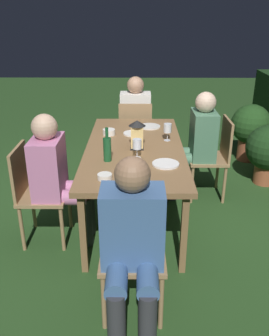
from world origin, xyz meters
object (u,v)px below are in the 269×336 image
(wine_glass_c, at_px, (136,129))
(bowl_bread, at_px, (105,176))
(person_in_blue, at_px, (132,241))
(chair_side_left_b, at_px, (35,190))
(person_in_pink, at_px, (57,174))
(potted_plant_by_hedge, at_px, (250,128))
(person_in_green, at_px, (197,141))
(plate_b, at_px, (132,170))
(wine_glass_b, at_px, (168,129))
(bowl_olives, at_px, (109,132))
(plate_a, at_px, (150,126))
(green_bottle_on_table, at_px, (107,149))
(chair_side_right_a, at_px, (214,154))
(potted_plant_corner, at_px, (268,150))
(lantern_centerpiece, at_px, (137,133))
(plate_d, at_px, (133,133))
(dining_table, at_px, (134,152))
(chair_head_near, at_px, (135,132))
(wine_glass_a, at_px, (137,145))
(plate_c, at_px, (166,164))
(person_in_cream, at_px, (135,116))

(wine_glass_c, distance_m, bowl_bread, 0.92)
(person_in_blue, relative_size, chair_side_left_b, 1.32)
(person_in_pink, relative_size, potted_plant_by_hedge, 1.50)
(bowl_bread, bearing_deg, person_in_green, 142.56)
(person_in_pink, bearing_deg, person_in_green, 123.14)
(plate_b, bearing_deg, wine_glass_b, 155.54)
(chair_side_left_b, distance_m, bowl_olives, 1.00)
(plate_a, bearing_deg, green_bottle_on_table, -21.91)
(plate_a, bearing_deg, wine_glass_c, -18.07)
(chair_side_right_a, bearing_deg, person_in_blue, -25.02)
(wine_glass_b, height_order, potted_plant_corner, wine_glass_b)
(person_in_blue, bearing_deg, chair_side_left_b, -138.73)
(bowl_olives, bearing_deg, person_in_blue, 8.65)
(plate_a, xyz_separation_m, potted_plant_corner, (-0.13, 1.37, -0.32))
(potted_plant_by_hedge, bearing_deg, plate_a, -57.82)
(lantern_centerpiece, distance_m, plate_d, 0.44)
(dining_table, height_order, plate_d, plate_d)
(chair_head_near, relative_size, plate_d, 4.26)
(chair_side_right_a, xyz_separation_m, lantern_centerpiece, (0.46, -0.82, 0.39))
(plate_a, height_order, plate_d, same)
(wine_glass_a, height_order, bowl_bread, wine_glass_a)
(wine_glass_c, bearing_deg, chair_side_left_b, -55.26)
(lantern_centerpiece, relative_size, plate_c, 1.19)
(chair_side_right_a, bearing_deg, green_bottle_on_table, -54.29)
(person_in_blue, bearing_deg, wine_glass_a, 178.75)
(person_in_cream, distance_m, wine_glass_b, 1.26)
(dining_table, height_order, plate_c, plate_c)
(person_in_cream, height_order, wine_glass_a, person_in_cream)
(plate_a, height_order, bowl_bread, bowl_bread)
(lantern_centerpiece, height_order, plate_a, lantern_centerpiece)
(plate_d, bearing_deg, person_in_green, 94.53)
(chair_head_near, distance_m, person_in_cream, 0.25)
(wine_glass_a, relative_size, bowl_bread, 1.53)
(person_in_green, distance_m, plate_b, 1.19)
(person_in_cream, height_order, lantern_centerpiece, person_in_cream)
(bowl_bread, bearing_deg, wine_glass_a, 150.62)
(chair_side_left_b, distance_m, plate_d, 1.17)
(chair_side_left_b, bearing_deg, plate_d, 133.79)
(person_in_green, bearing_deg, person_in_cream, -146.03)
(person_in_pink, xyz_separation_m, bowl_olives, (-0.77, 0.38, 0.12))
(potted_plant_by_hedge, bearing_deg, person_in_pink, -48.93)
(chair_side_left_b, bearing_deg, person_in_green, 119.56)
(person_in_pink, height_order, bowl_olives, person_in_pink)
(person_in_pink, bearing_deg, plate_c, 89.65)
(plate_c, height_order, potted_plant_by_hedge, potted_plant_by_hedge)
(chair_side_left_b, xyz_separation_m, wine_glass_a, (-0.14, 0.87, 0.36))
(plate_b, distance_m, plate_c, 0.31)
(person_in_cream, xyz_separation_m, potted_plant_corner, (0.64, 1.53, -0.22))
(lantern_centerpiece, relative_size, plate_a, 1.16)
(person_in_cream, distance_m, plate_b, 1.95)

